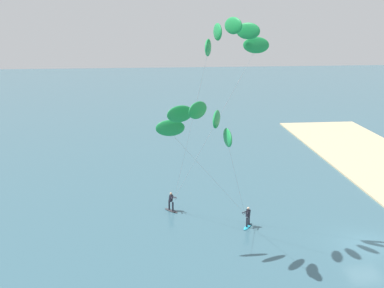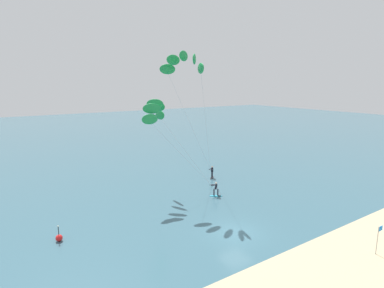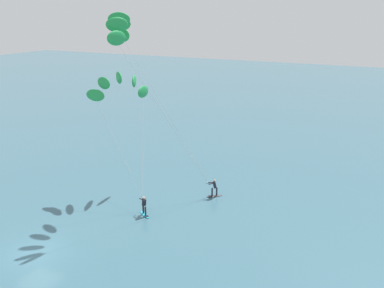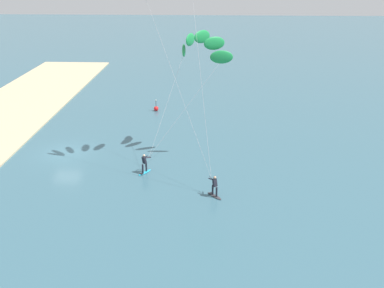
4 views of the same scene
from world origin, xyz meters
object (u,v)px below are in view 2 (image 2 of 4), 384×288
marker_buoy (59,238)px  beach_flag (379,234)px  kitesurfer_nearshore (185,68)px  kitesurfer_mid_water (157,114)px

marker_buoy → beach_flag: 24.90m
beach_flag → kitesurfer_nearshore: bearing=105.4°
kitesurfer_mid_water → beach_flag: (7.45, -20.92, -7.69)m
marker_buoy → beach_flag: size_ratio=0.63×
kitesurfer_nearshore → marker_buoy: 20.29m
kitesurfer_mid_water → marker_buoy: kitesurfer_mid_water is taller
marker_buoy → beach_flag: beach_flag is taller
kitesurfer_nearshore → beach_flag: bearing=-74.6°
kitesurfer_nearshore → beach_flag: size_ratio=7.32×
kitesurfer_nearshore → kitesurfer_mid_water: bearing=135.9°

